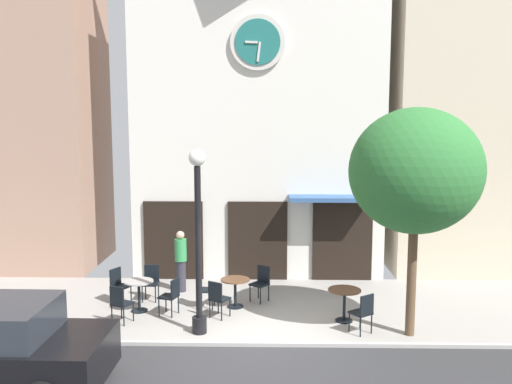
# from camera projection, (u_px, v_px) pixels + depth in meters

# --- Properties ---
(ground_plane) EXTENTS (27.28, 11.76, 0.13)m
(ground_plane) POSITION_uv_depth(u_px,v_px,m) (262.00, 371.00, 10.10)
(ground_plane) COLOR gray
(clock_building) EXTENTS (7.37, 4.04, 11.47)m
(clock_building) POSITION_uv_depth(u_px,v_px,m) (259.00, 78.00, 16.47)
(clock_building) COLOR silver
(clock_building) RESTS_ON ground_plane
(neighbor_building_left) EXTENTS (5.84, 3.42, 13.64)m
(neighbor_building_left) POSITION_uv_depth(u_px,v_px,m) (0.00, 50.00, 16.88)
(neighbor_building_left) COLOR #9E7A66
(neighbor_building_left) RESTS_ON ground_plane
(neighbor_building_right) EXTENTS (6.03, 4.07, 13.45)m
(neighbor_building_right) POSITION_uv_depth(u_px,v_px,m) (485.00, 53.00, 16.91)
(neighbor_building_right) COLOR beige
(neighbor_building_right) RESTS_ON ground_plane
(street_lamp) EXTENTS (0.36, 0.36, 4.02)m
(street_lamp) POSITION_uv_depth(u_px,v_px,m) (198.00, 241.00, 11.58)
(street_lamp) COLOR black
(street_lamp) RESTS_ON ground_plane
(street_tree) EXTENTS (2.79, 2.51, 4.89)m
(street_tree) POSITION_uv_depth(u_px,v_px,m) (416.00, 172.00, 11.28)
(street_tree) COLOR brown
(street_tree) RESTS_ON ground_plane
(cafe_table_rightmost) EXTENTS (0.71, 0.71, 0.76)m
(cafe_table_rightmost) POSITION_uv_depth(u_px,v_px,m) (139.00, 290.00, 13.12)
(cafe_table_rightmost) COLOR black
(cafe_table_rightmost) RESTS_ON ground_plane
(cafe_table_center) EXTENTS (0.72, 0.72, 0.72)m
(cafe_table_center) POSITION_uv_depth(u_px,v_px,m) (235.00, 287.00, 13.42)
(cafe_table_center) COLOR black
(cafe_table_center) RESTS_ON ground_plane
(cafe_table_center_left) EXTENTS (0.76, 0.76, 0.76)m
(cafe_table_center_left) POSITION_uv_depth(u_px,v_px,m) (344.00, 298.00, 12.46)
(cafe_table_center_left) COLOR black
(cafe_table_center_left) RESTS_ON ground_plane
(cafe_chair_near_lamp) EXTENTS (0.41, 0.41, 0.90)m
(cafe_chair_near_lamp) POSITION_uv_depth(u_px,v_px,m) (151.00, 280.00, 13.98)
(cafe_chair_near_lamp) COLOR black
(cafe_chair_near_lamp) RESTS_ON ground_plane
(cafe_chair_corner) EXTENTS (0.56, 0.56, 0.90)m
(cafe_chair_corner) POSITION_uv_depth(u_px,v_px,m) (363.00, 310.00, 11.72)
(cafe_chair_corner) COLOR black
(cafe_chair_corner) RESTS_ON ground_plane
(cafe_chair_facing_wall) EXTENTS (0.53, 0.53, 0.90)m
(cafe_chair_facing_wall) POSITION_uv_depth(u_px,v_px,m) (120.00, 301.00, 12.31)
(cafe_chair_facing_wall) COLOR black
(cafe_chair_facing_wall) RESTS_ON ground_plane
(cafe_chair_under_awning) EXTENTS (0.55, 0.55, 0.90)m
(cafe_chair_under_awning) POSITION_uv_depth(u_px,v_px,m) (218.00, 296.00, 12.65)
(cafe_chair_under_awning) COLOR black
(cafe_chair_under_awning) RESTS_ON ground_plane
(cafe_chair_near_tree) EXTENTS (0.51, 0.51, 0.90)m
(cafe_chair_near_tree) POSITION_uv_depth(u_px,v_px,m) (172.00, 294.00, 12.85)
(cafe_chair_near_tree) COLOR black
(cafe_chair_near_tree) RESTS_ON ground_plane
(cafe_chair_facing_street) EXTENTS (0.54, 0.54, 0.90)m
(cafe_chair_facing_street) POSITION_uv_depth(u_px,v_px,m) (118.00, 283.00, 13.70)
(cafe_chair_facing_street) COLOR black
(cafe_chair_facing_street) RESTS_ON ground_plane
(cafe_chair_right_end) EXTENTS (0.56, 0.56, 0.90)m
(cafe_chair_right_end) POSITION_uv_depth(u_px,v_px,m) (261.00, 281.00, 13.91)
(cafe_chair_right_end) COLOR black
(cafe_chair_right_end) RESTS_ON ground_plane
(cafe_chair_by_entrance) EXTENTS (0.42, 0.42, 0.90)m
(cafe_chair_by_entrance) POSITION_uv_depth(u_px,v_px,m) (203.00, 287.00, 13.39)
(cafe_chair_by_entrance) COLOR black
(cafe_chair_by_entrance) RESTS_ON ground_plane
(pedestrian_green) EXTENTS (0.40, 0.40, 1.67)m
(pedestrian_green) POSITION_uv_depth(u_px,v_px,m) (181.00, 260.00, 14.63)
(pedestrian_green) COLOR #2D2D38
(pedestrian_green) RESTS_ON ground_plane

